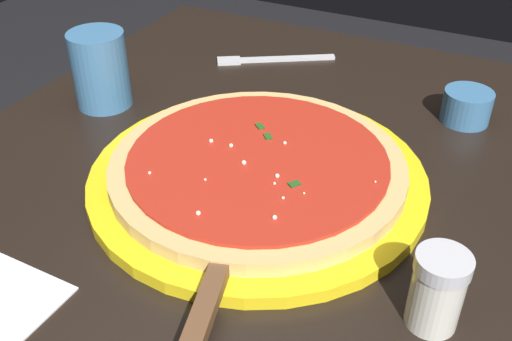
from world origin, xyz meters
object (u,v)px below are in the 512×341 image
object	(u,v)px
cup_small_sauce	(467,106)
fork	(269,59)
pizza	(256,167)
pizza_server	(216,282)
parmesan_shaker	(437,290)
cup_tall_drink	(100,70)
serving_plate	(256,180)

from	to	relation	value
cup_small_sauce	fork	distance (m)	0.32
pizza	cup_small_sauce	bearing A→B (deg)	143.92
pizza	pizza_server	size ratio (longest dim) A/B	1.46
cup_small_sauce	fork	world-z (taller)	cup_small_sauce
cup_small_sauce	pizza_server	bearing A→B (deg)	-18.41
parmesan_shaker	pizza_server	bearing A→B (deg)	-71.92
pizza	cup_tall_drink	size ratio (longest dim) A/B	3.18
pizza_server	serving_plate	bearing A→B (deg)	-165.52
cup_tall_drink	fork	distance (m)	0.27
cup_tall_drink	parmesan_shaker	bearing A→B (deg)	68.96
cup_small_sauce	parmesan_shaker	size ratio (longest dim) A/B	0.85
cup_tall_drink	cup_small_sauce	distance (m)	0.49
pizza_server	cup_small_sauce	world-z (taller)	cup_small_sauce
serving_plate	pizza_server	world-z (taller)	pizza_server
cup_small_sauce	parmesan_shaker	xyz separation A→B (m)	(0.36, 0.04, 0.02)
pizza	fork	bearing A→B (deg)	-157.20
pizza_server	cup_small_sauce	xyz separation A→B (m)	(-0.42, 0.14, 0.00)
cup_tall_drink	serving_plate	bearing A→B (deg)	73.80
fork	pizza	bearing A→B (deg)	22.80
fork	parmesan_shaker	size ratio (longest dim) A/B	2.27
pizza	parmesan_shaker	distance (m)	0.25
pizza	cup_tall_drink	bearing A→B (deg)	-106.21
cup_tall_drink	parmesan_shaker	xyz separation A→B (m)	(0.19, 0.49, -0.01)
cup_tall_drink	fork	size ratio (longest dim) A/B	0.61
pizza	cup_tall_drink	xyz separation A→B (m)	(-0.08, -0.27, 0.03)
fork	pizza_server	bearing A→B (deg)	19.94
pizza	parmesan_shaker	size ratio (longest dim) A/B	4.43
pizza	pizza_server	xyz separation A→B (m)	(0.17, 0.04, -0.00)
pizza	pizza_server	distance (m)	0.17
serving_plate	cup_small_sauce	xyz separation A→B (m)	(-0.25, 0.18, 0.01)
serving_plate	pizza_server	size ratio (longest dim) A/B	1.68
cup_tall_drink	fork	world-z (taller)	cup_tall_drink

